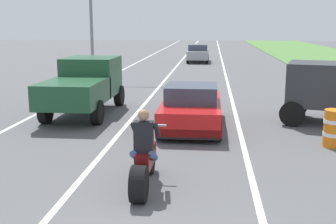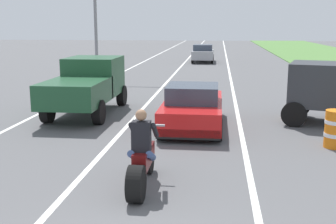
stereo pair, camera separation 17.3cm
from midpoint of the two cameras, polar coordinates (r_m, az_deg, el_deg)
The scene contains 10 objects.
lane_stripe_left_solid at distance 25.55m, azimuth -7.79°, elevation 4.34°, with size 0.14×120.00×0.01m, color white.
lane_stripe_right_solid at distance 24.75m, azimuth 8.61°, elevation 4.09°, with size 0.14×120.00×0.01m, color white.
lane_stripe_centre_dashed at distance 24.90m, azimuth 0.28°, elevation 4.26°, with size 0.14×120.00×0.01m, color white.
motorcycle_with_rider at distance 8.41m, azimuth -2.94°, elevation -6.52°, with size 0.70×2.21×1.62m.
sports_car_red at distance 13.48m, azimuth 3.69°, elevation 0.58°, with size 1.84×4.30×1.37m.
pickup_truck_left_lane_dark_green at distance 15.72m, azimuth -10.43°, elevation 3.76°, with size 2.02×4.80×1.98m.
traffic_light_mast_near at distance 25.48m, azimuth -6.72°, elevation 13.28°, with size 4.15×0.34×6.00m.
construction_barrel_nearest at distance 12.13m, azimuth 21.82°, elevation -2.11°, with size 0.58×0.58×1.00m.
construction_barrel_mid at distance 15.17m, azimuth 16.97°, elevation 0.86°, with size 0.58×0.58×1.00m.
distant_car_far_ahead at distance 36.82m, azimuth 4.82°, elevation 7.83°, with size 1.80×4.00×1.50m.
Camera 2 is at (1.08, -4.52, 3.22)m, focal length 45.74 mm.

